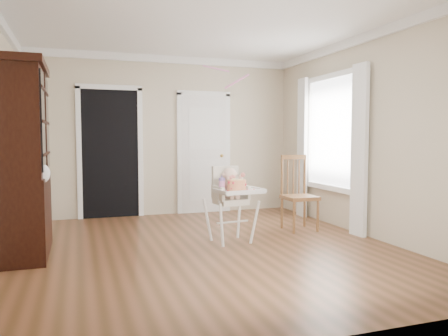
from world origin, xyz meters
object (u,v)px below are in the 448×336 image
object	(u,v)px
high_chair	(231,195)
cake	(237,185)
dining_chair	(299,195)
china_cabinet	(23,160)
sippy_cup	(222,184)

from	to	relation	value
high_chair	cake	world-z (taller)	high_chair
cake	dining_chair	xyz separation A→B (m)	(1.18, 0.63, -0.25)
china_cabinet	dining_chair	distance (m)	3.62
china_cabinet	dining_chair	xyz separation A→B (m)	(3.56, 0.25, -0.58)
dining_chair	china_cabinet	bearing A→B (deg)	-176.27
china_cabinet	cake	bearing A→B (deg)	-9.11
high_chair	sippy_cup	bearing A→B (deg)	-155.71
sippy_cup	dining_chair	bearing A→B (deg)	20.89
cake	sippy_cup	world-z (taller)	sippy_cup
china_cabinet	dining_chair	world-z (taller)	china_cabinet
cake	china_cabinet	xyz separation A→B (m)	(-2.38, 0.38, 0.33)
high_chair	sippy_cup	size ratio (longest dim) A/B	5.19
dining_chair	high_chair	bearing A→B (deg)	-160.92
high_chair	dining_chair	world-z (taller)	dining_chair
high_chair	china_cabinet	xyz separation A→B (m)	(-2.39, 0.16, 0.47)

